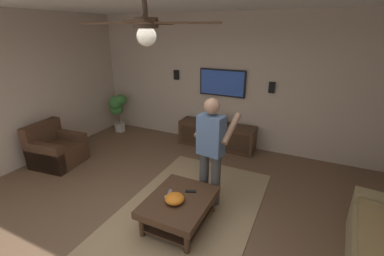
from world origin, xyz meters
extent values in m
plane|color=brown|center=(0.00, 0.00, 0.00)|extent=(7.74, 7.74, 0.00)
cube|color=#BCA893|center=(3.09, 0.00, 1.42)|extent=(0.10, 6.65, 2.84)
cube|color=#9E8460|center=(0.41, -0.26, 0.01)|extent=(3.14, 1.86, 0.01)
cube|color=#472D1E|center=(0.68, 2.67, 0.20)|extent=(0.89, 0.89, 0.40)
cube|color=#472D1E|center=(0.64, 2.99, 0.61)|extent=(0.82, 0.27, 0.42)
cube|color=#472D1E|center=(0.36, 2.64, 0.28)|extent=(0.25, 0.81, 0.56)
cube|color=#472D1E|center=(1.00, 2.71, 0.28)|extent=(0.25, 0.81, 0.56)
cube|color=#422B1C|center=(0.21, -0.26, 0.35)|extent=(1.00, 0.80, 0.10)
cylinder|color=#422B1C|center=(0.63, -0.58, 0.15)|extent=(0.07, 0.07, 0.30)
cylinder|color=#422B1C|center=(0.63, 0.06, 0.15)|extent=(0.07, 0.07, 0.30)
cylinder|color=#422B1C|center=(-0.21, -0.58, 0.15)|extent=(0.07, 0.07, 0.30)
cylinder|color=#422B1C|center=(-0.21, 0.06, 0.15)|extent=(0.07, 0.07, 0.30)
cube|color=#382417|center=(0.21, -0.26, 0.10)|extent=(0.88, 0.68, 0.03)
cube|color=#422B1C|center=(2.76, 0.15, 0.28)|extent=(0.44, 1.70, 0.55)
cube|color=#352216|center=(2.53, 0.15, 0.28)|extent=(0.01, 1.56, 0.39)
cube|color=black|center=(3.00, 0.15, 1.42)|extent=(0.05, 1.02, 0.58)
cube|color=#274DB5|center=(2.97, 0.15, 1.42)|extent=(0.01, 0.96, 0.52)
cylinder|color=#3F3F3F|center=(0.81, -0.55, 0.41)|extent=(0.14, 0.14, 0.82)
cylinder|color=#3F3F3F|center=(0.84, -0.35, 0.41)|extent=(0.14, 0.14, 0.82)
cube|color=slate|center=(0.83, -0.45, 1.11)|extent=(0.27, 0.39, 0.58)
sphere|color=#997056|center=(0.83, -0.45, 1.53)|extent=(0.22, 0.22, 0.22)
cylinder|color=#997056|center=(0.97, -0.70, 1.20)|extent=(0.49, 0.16, 0.37)
cylinder|color=#997056|center=(1.04, -0.26, 1.20)|extent=(0.49, 0.16, 0.37)
cube|color=white|center=(1.20, -0.51, 1.10)|extent=(0.05, 0.06, 0.16)
cylinder|color=#B7B2A8|center=(2.59, 2.77, 0.11)|extent=(0.26, 0.26, 0.22)
cylinder|color=brown|center=(2.59, 2.77, 0.40)|extent=(0.04, 0.04, 0.36)
sphere|color=#3D7F38|center=(2.54, 2.79, 0.77)|extent=(0.32, 0.32, 0.32)
sphere|color=#3D7F38|center=(2.63, 2.84, 0.66)|extent=(0.29, 0.29, 0.29)
sphere|color=#3D7F38|center=(2.59, 2.67, 0.85)|extent=(0.23, 0.23, 0.23)
sphere|color=#3D7F38|center=(2.65, 2.70, 0.83)|extent=(0.29, 0.29, 0.29)
sphere|color=#3D7F38|center=(2.61, 2.85, 0.59)|extent=(0.32, 0.32, 0.32)
ellipsoid|color=orange|center=(0.11, -0.25, 0.46)|extent=(0.25, 0.25, 0.11)
cube|color=white|center=(0.14, -0.16, 0.41)|extent=(0.09, 0.16, 0.02)
cube|color=black|center=(0.41, -0.34, 0.41)|extent=(0.10, 0.16, 0.02)
cube|color=slate|center=(0.24, -0.09, 0.41)|extent=(0.16, 0.08, 0.02)
sphere|color=orange|center=(2.79, 0.04, 0.66)|extent=(0.22, 0.22, 0.22)
cube|color=black|center=(3.01, -0.89, 1.41)|extent=(0.06, 0.12, 0.22)
cube|color=black|center=(3.01, 1.28, 1.50)|extent=(0.06, 0.12, 0.22)
cylinder|color=#4C3828|center=(-0.47, -0.37, 2.68)|extent=(0.04, 0.04, 0.28)
cylinder|color=#4C3828|center=(-0.47, -0.37, 2.54)|extent=(0.20, 0.20, 0.08)
sphere|color=silver|center=(-0.47, -0.37, 2.44)|extent=(0.16, 0.16, 0.16)
cube|color=brown|center=(-0.15, -0.29, 2.54)|extent=(0.57, 0.24, 0.02)
cube|color=brown|center=(-0.49, -0.05, 2.54)|extent=(0.16, 0.57, 0.02)
cube|color=brown|center=(-0.75, -0.52, 2.54)|extent=(0.55, 0.37, 0.02)
cube|color=brown|center=(-0.35, -0.66, 2.54)|extent=(0.32, 0.56, 0.02)
camera|label=1|loc=(-2.30, -1.65, 2.49)|focal=24.20mm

